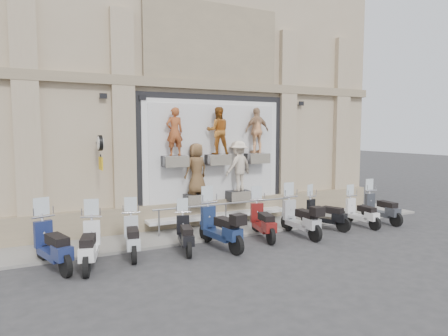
{
  "coord_description": "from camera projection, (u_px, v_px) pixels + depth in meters",
  "views": [
    {
      "loc": [
        -5.95,
        -9.59,
        3.31
      ],
      "look_at": [
        -0.12,
        1.9,
        2.1
      ],
      "focal_mm": 32.0,
      "sensor_mm": 36.0,
      "label": 1
    }
  ],
  "objects": [
    {
      "name": "scooter_i",
      "position": [
        361.0,
        206.0,
        13.78
      ],
      "size": [
        0.54,
        1.73,
        1.39
      ],
      "primitive_type": null,
      "rotation": [
        0.0,
        0.0,
        -0.02
      ],
      "color": "white",
      "rests_on": "ground"
    },
    {
      "name": "scooter_e",
      "position": [
        220.0,
        219.0,
        11.2
      ],
      "size": [
        0.88,
        2.15,
        1.69
      ],
      "primitive_type": null,
      "rotation": [
        0.0,
        0.0,
        0.13
      ],
      "color": "#16264D",
      "rests_on": "ground"
    },
    {
      "name": "scooter_a",
      "position": [
        52.0,
        235.0,
        9.49
      ],
      "size": [
        1.14,
        2.12,
        1.65
      ],
      "primitive_type": null,
      "rotation": [
        0.0,
        0.0,
        0.28
      ],
      "color": "#16204D",
      "rests_on": "ground"
    },
    {
      "name": "scooter_h",
      "position": [
        325.0,
        208.0,
        13.4
      ],
      "size": [
        1.14,
        1.87,
        1.47
      ],
      "primitive_type": null,
      "rotation": [
        0.0,
        0.0,
        0.37
      ],
      "color": "black",
      "rests_on": "ground"
    },
    {
      "name": "scooter_g",
      "position": [
        301.0,
        211.0,
        12.49
      ],
      "size": [
        0.63,
        2.02,
        1.63
      ],
      "primitive_type": null,
      "rotation": [
        0.0,
        0.0,
        -0.02
      ],
      "color": "#A5A7AC",
      "rests_on": "ground"
    },
    {
      "name": "scooter_b",
      "position": [
        89.0,
        236.0,
        9.62
      ],
      "size": [
        1.03,
        2.02,
        1.57
      ],
      "primitive_type": null,
      "rotation": [
        0.0,
        0.0,
        -0.25
      ],
      "color": "silver",
      "rests_on": "ground"
    },
    {
      "name": "guard_rail",
      "position": [
        226.0,
        217.0,
        13.24
      ],
      "size": [
        5.06,
        0.1,
        0.93
      ],
      "primitive_type": null,
      "color": "#9EA0A5",
      "rests_on": "ground"
    },
    {
      "name": "shop_vitrine",
      "position": [
        218.0,
        158.0,
        13.77
      ],
      "size": [
        5.6,
        0.97,
        4.3
      ],
      "color": "black",
      "rests_on": "ground"
    },
    {
      "name": "sidewalk",
      "position": [
        224.0,
        228.0,
        13.37
      ],
      "size": [
        16.0,
        2.2,
        0.08
      ],
      "primitive_type": "cube",
      "color": "gray",
      "rests_on": "ground"
    },
    {
      "name": "scooter_f",
      "position": [
        263.0,
        214.0,
        12.21
      ],
      "size": [
        0.96,
        1.98,
        1.55
      ],
      "primitive_type": null,
      "rotation": [
        0.0,
        0.0,
        -0.22
      ],
      "color": "#621210",
      "rests_on": "ground"
    },
    {
      "name": "building",
      "position": [
        173.0,
        68.0,
        17.16
      ],
      "size": [
        14.0,
        8.6,
        12.0
      ],
      "primitive_type": null,
      "color": "tan",
      "rests_on": "ground"
    },
    {
      "name": "clock_sign_bracket",
      "position": [
        100.0,
        148.0,
        11.68
      ],
      "size": [
        0.1,
        0.8,
        1.02
      ],
      "color": "black",
      "rests_on": "ground"
    },
    {
      "name": "ground",
      "position": [
        257.0,
        246.0,
        11.51
      ],
      "size": [
        90.0,
        90.0,
        0.0
      ],
      "primitive_type": "plane",
      "color": "#2F2F32",
      "rests_on": "ground"
    },
    {
      "name": "scooter_j",
      "position": [
        381.0,
        202.0,
        14.34
      ],
      "size": [
        0.64,
        1.9,
        1.52
      ],
      "primitive_type": null,
      "rotation": [
        0.0,
        0.0,
        -0.05
      ],
      "color": "#2B2E35",
      "rests_on": "ground"
    },
    {
      "name": "scooter_d",
      "position": [
        185.0,
        226.0,
        10.93
      ],
      "size": [
        0.88,
        1.77,
        1.38
      ],
      "primitive_type": null,
      "rotation": [
        0.0,
        0.0,
        -0.24
      ],
      "color": "black",
      "rests_on": "ground"
    },
    {
      "name": "scooter_c",
      "position": [
        132.0,
        228.0,
        10.5
      ],
      "size": [
        0.87,
        1.89,
        1.48
      ],
      "primitive_type": null,
      "rotation": [
        0.0,
        0.0,
        -0.19
      ],
      "color": "#AEB5BC",
      "rests_on": "ground"
    }
  ]
}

